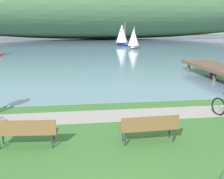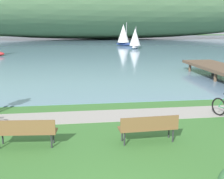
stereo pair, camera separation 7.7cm
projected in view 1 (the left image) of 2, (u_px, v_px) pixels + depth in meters
name	position (u px, v px, depth m)	size (l,w,h in m)	color
bay_water	(77.00, 45.00, 51.39)	(180.00, 80.00, 0.04)	#6B8EA8
distant_hillside	(101.00, 4.00, 69.68)	(114.89, 28.00, 17.40)	#4C7047
shoreline_path	(95.00, 116.00, 11.06)	(60.00, 1.50, 0.01)	#A39E93
park_bench_near_camera	(149.00, 126.00, 8.50)	(1.82, 0.56, 0.88)	brown
park_bench_further_along	(26.00, 131.00, 8.16)	(1.84, 0.65, 0.88)	brown
sailboat_toward_hillside	(134.00, 38.00, 41.80)	(2.22, 2.85, 3.28)	white
sailboat_far_off	(122.00, 35.00, 47.73)	(3.27, 2.99, 3.95)	navy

